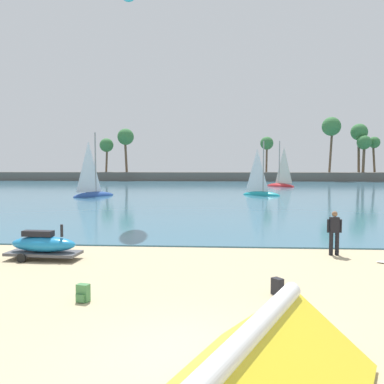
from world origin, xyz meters
name	(u,v)px	position (x,y,z in m)	size (l,w,h in m)	color
ground_plane	(192,356)	(0.00, 0.00, 0.00)	(260.00, 260.00, 0.00)	tan
sea	(218,184)	(0.00, 65.09, 0.03)	(220.00, 110.32, 0.06)	#386B84
palm_headland	(226,169)	(1.63, 80.25, 2.43)	(118.04, 6.06, 12.86)	#605B54
folded_kite	(254,354)	(0.95, -1.74, 0.87)	(4.28, 5.04, 1.27)	yellow
watercraft_on_trailer	(43,245)	(-5.86, 7.36, 0.52)	(2.67, 1.25, 1.28)	#4C4C51
person_at_waterline	(334,232)	(4.76, 8.79, 0.89)	(0.55, 0.21, 1.67)	black
backpack_near_kite	(278,287)	(2.00, 3.74, 0.21)	(0.37, 0.37, 0.44)	#232328
backpack_by_trailer	(83,293)	(-2.92, 2.83, 0.21)	(0.34, 0.33, 0.44)	#47844C
sailboat_near_shore	(281,182)	(9.56, 57.33, 0.73)	(4.56, 4.78, 7.38)	red
sailboat_toward_headland	(93,190)	(-12.84, 36.22, 0.71)	(4.21, 4.82, 7.17)	#234793
sailboat_far_left	(261,190)	(4.82, 39.08, 0.63)	(4.40, 3.38, 6.31)	teal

